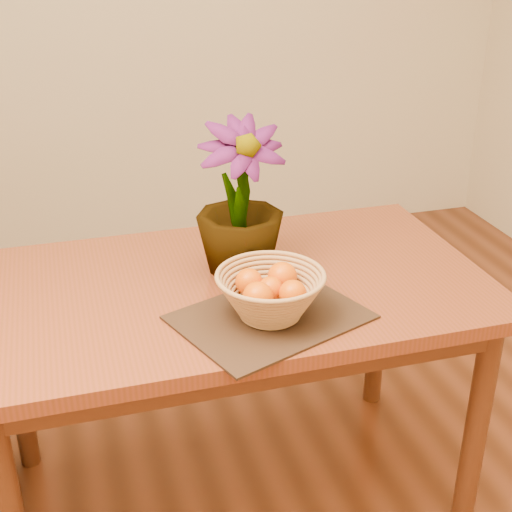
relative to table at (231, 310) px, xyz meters
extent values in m
cube|color=maroon|center=(0.00, 0.00, 0.07)|extent=(1.40, 0.80, 0.04)
cube|color=#482310|center=(0.00, 0.00, 0.01)|extent=(1.28, 0.68, 0.08)
cylinder|color=#482310|center=(0.62, -0.32, -0.31)|extent=(0.06, 0.06, 0.71)
cylinder|color=#482310|center=(-0.62, 0.32, -0.31)|extent=(0.06, 0.06, 0.71)
cylinder|color=#482310|center=(0.62, 0.32, -0.31)|extent=(0.06, 0.06, 0.71)
cube|color=#332112|center=(0.05, -0.21, 0.09)|extent=(0.53, 0.46, 0.01)
cylinder|color=tan|center=(0.05, -0.21, 0.10)|extent=(0.14, 0.14, 0.01)
sphere|color=#FB6404|center=(0.05, -0.21, 0.17)|extent=(0.06, 0.06, 0.06)
sphere|color=#FB6404|center=(0.09, -0.17, 0.18)|extent=(0.07, 0.07, 0.07)
sphere|color=#FB6404|center=(0.00, -0.17, 0.17)|extent=(0.07, 0.07, 0.07)
sphere|color=#FB6404|center=(0.00, -0.26, 0.18)|extent=(0.07, 0.07, 0.07)
sphere|color=#FB6404|center=(0.09, -0.26, 0.17)|extent=(0.07, 0.07, 0.07)
imported|color=#194E16|center=(0.04, 0.06, 0.30)|extent=(0.24, 0.24, 0.43)
camera|label=1|loc=(-0.41, -1.67, 0.99)|focal=50.00mm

